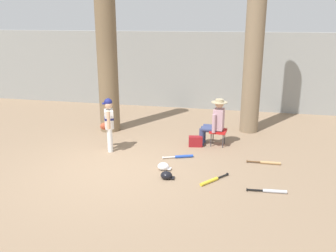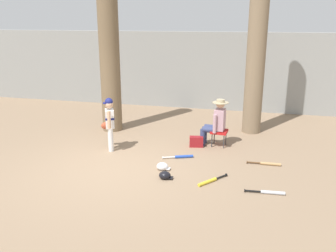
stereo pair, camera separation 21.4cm
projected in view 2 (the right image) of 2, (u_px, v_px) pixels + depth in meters
The scene contains 14 objects.
ground_plane at pixel (112, 170), 7.67m from camera, with size 60.00×60.00×0.00m, color #897056.
concrete_back_wall at pixel (175, 70), 12.85m from camera, with size 18.00×0.36×2.67m, color gray.
tree_near_player at pixel (109, 53), 9.83m from camera, with size 0.84×0.84×5.20m.
tree_behind_spectator at pixel (257, 41), 9.52m from camera, with size 0.74×0.74×5.79m.
young_ballplayer at pixel (109, 121), 8.63m from camera, with size 0.47×0.55×1.31m.
folding_stool at pixel (219, 132), 9.02m from camera, with size 0.43×0.43×0.41m.
seated_spectator at pixel (216, 121), 8.97m from camera, with size 0.67×0.54×1.20m.
handbag_beside_stool at pixel (196, 142), 9.02m from camera, with size 0.34×0.18×0.26m, color maroon.
bat_blue_youth at pixel (182, 157), 8.31m from camera, with size 0.69×0.33×0.07m.
bat_yellow_trainer at pixel (210, 181), 7.06m from camera, with size 0.52×0.66×0.07m.
bat_wood_tan at pixel (268, 164), 7.91m from camera, with size 0.74×0.08×0.07m.
bat_aluminum_silver at pixel (270, 192), 6.61m from camera, with size 0.74×0.12×0.07m.
batting_helmet_black at pixel (165, 175), 7.23m from camera, with size 0.28×0.22×0.16m.
batting_helmet_white at pixel (162, 166), 7.66m from camera, with size 0.29×0.22×0.17m.
Camera 2 is at (2.87, -6.57, 3.11)m, focal length 38.42 mm.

